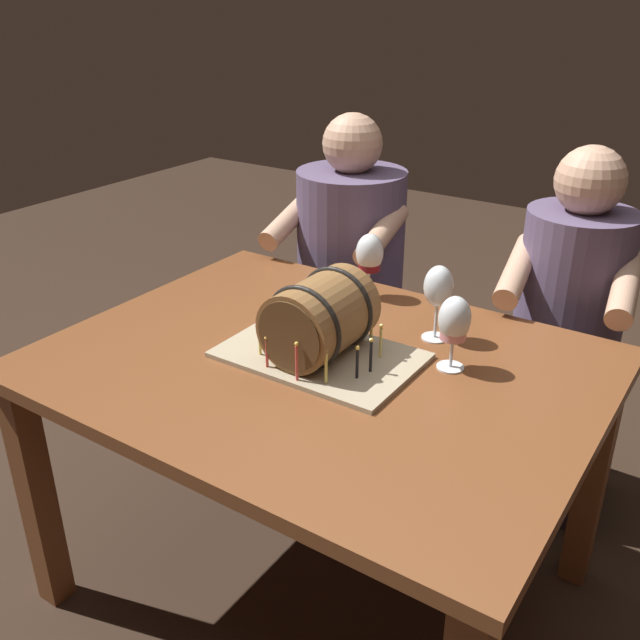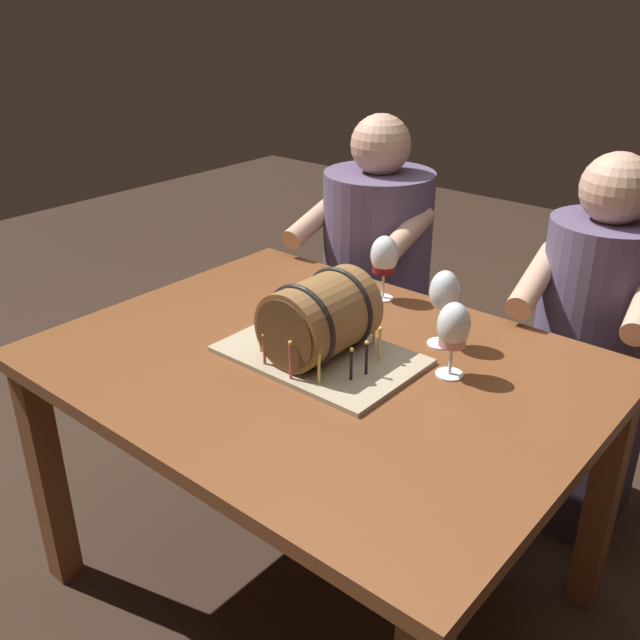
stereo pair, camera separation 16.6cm
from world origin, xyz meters
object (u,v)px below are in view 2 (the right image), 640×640
object	(u,v)px
person_seated_left	(375,289)
person_seated_right	(584,366)
wine_glass_rose	(453,329)
wine_glass_red	(384,258)
dining_table	(319,395)
wine_glass_empty	(444,293)
barrel_cake	(320,323)

from	to	relation	value
person_seated_left	person_seated_right	distance (m)	0.77
wine_glass_rose	wine_glass_red	bearing A→B (deg)	145.31
dining_table	wine_glass_red	distance (m)	0.47
dining_table	wine_glass_empty	bearing A→B (deg)	54.88
barrel_cake	wine_glass_empty	size ratio (longest dim) A/B	2.37
wine_glass_empty	wine_glass_rose	bearing A→B (deg)	-50.82
wine_glass_red	person_seated_left	bearing A→B (deg)	128.08
barrel_cake	dining_table	bearing A→B (deg)	-62.42
barrel_cake	wine_glass_red	xyz separation A→B (m)	(-0.09, 0.39, 0.03)
wine_glass_rose	person_seated_left	distance (m)	0.95
dining_table	person_seated_left	bearing A→B (deg)	116.66
wine_glass_empty	person_seated_right	size ratio (longest dim) A/B	0.17
dining_table	person_seated_right	size ratio (longest dim) A/B	1.12
dining_table	wine_glass_rose	xyz separation A→B (m)	(0.28, 0.14, 0.22)
wine_glass_red	person_seated_left	xyz separation A→B (m)	(-0.29, 0.37, -0.29)
barrel_cake	person_seated_left	distance (m)	0.88
wine_glass_rose	person_seated_left	world-z (taller)	person_seated_left
person_seated_right	wine_glass_rose	bearing A→B (deg)	-99.60
wine_glass_red	person_seated_left	distance (m)	0.55
dining_table	wine_glass_red	bearing A→B (deg)	103.63
wine_glass_rose	person_seated_right	distance (m)	0.71
wine_glass_rose	wine_glass_empty	size ratio (longest dim) A/B	0.92
barrel_cake	wine_glass_red	distance (m)	0.40
dining_table	person_seated_left	xyz separation A→B (m)	(-0.38, 0.76, -0.06)
wine_glass_red	wine_glass_empty	bearing A→B (deg)	-26.76
dining_table	wine_glass_red	world-z (taller)	wine_glass_red
dining_table	barrel_cake	distance (m)	0.19
wine_glass_rose	person_seated_left	xyz separation A→B (m)	(-0.66, 0.63, -0.29)
dining_table	barrel_cake	bearing A→B (deg)	117.58
barrel_cake	wine_glass_rose	distance (m)	0.31
person_seated_right	wine_glass_empty	bearing A→B (deg)	-111.90
barrel_cake	person_seated_right	xyz separation A→B (m)	(0.39, 0.75, -0.30)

